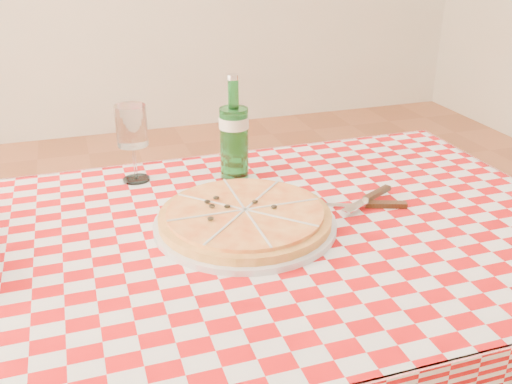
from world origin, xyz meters
TOP-DOWN VIEW (x-y plane):
  - dining_table at (0.00, 0.00)m, footprint 1.20×0.80m
  - tablecloth at (0.00, 0.00)m, footprint 1.30×0.90m
  - pizza_plate at (-0.05, 0.03)m, footprint 0.38×0.38m
  - water_bottle at (-0.00, 0.28)m, footprint 0.09×0.09m
  - wine_glass at (-0.24, 0.34)m, footprint 0.09×0.09m
  - cutlery at (0.23, 0.03)m, footprint 0.25×0.22m

SIDE VIEW (x-z plane):
  - dining_table at x=0.00m, z-range 0.28..1.03m
  - tablecloth at x=0.00m, z-range 0.75..0.76m
  - cutlery at x=0.23m, z-range 0.76..0.78m
  - pizza_plate at x=-0.05m, z-range 0.76..0.81m
  - wine_glass at x=-0.24m, z-range 0.76..0.95m
  - water_bottle at x=0.00m, z-range 0.76..1.02m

